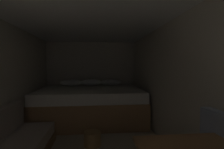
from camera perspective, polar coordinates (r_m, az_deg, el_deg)
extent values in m
cube|color=beige|center=(5.07, -6.96, -0.65)|extent=(2.65, 0.05, 2.02)
cube|color=beige|center=(2.69, 20.46, -3.98)|extent=(0.05, 5.27, 2.02)
cube|color=white|center=(2.51, -8.60, 19.56)|extent=(2.65, 5.27, 0.05)
cube|color=#9E7247|center=(4.25, -7.20, -11.35)|extent=(2.43, 1.73, 0.55)
cube|color=white|center=(4.18, -7.23, -6.18)|extent=(2.39, 1.69, 0.22)
ellipsoid|color=white|center=(4.83, -13.53, -2.65)|extent=(0.60, 0.35, 0.17)
ellipsoid|color=white|center=(4.80, -0.50, -2.60)|extent=(0.60, 0.35, 0.17)
ellipsoid|color=white|center=(4.78, -7.03, -2.64)|extent=(0.60, 0.35, 0.17)
cylinder|color=olive|center=(3.04, -6.58, -20.56)|extent=(0.28, 0.28, 0.23)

